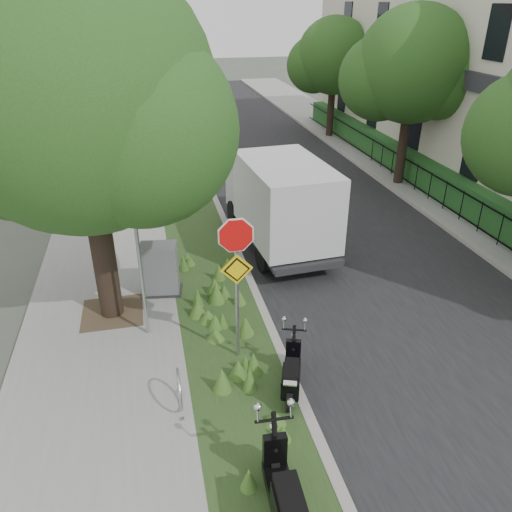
# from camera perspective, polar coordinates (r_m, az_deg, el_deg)

# --- Properties ---
(ground) EXTENTS (120.00, 120.00, 0.00)m
(ground) POSITION_cam_1_polar(r_m,az_deg,el_deg) (10.51, 6.30, -12.59)
(ground) COLOR #4C5147
(ground) RESTS_ON ground
(sidewalk_near) EXTENTS (3.50, 60.00, 0.12)m
(sidewalk_near) POSITION_cam_1_polar(r_m,az_deg,el_deg) (18.83, -16.20, 5.51)
(sidewalk_near) COLOR gray
(sidewalk_near) RESTS_ON ground
(verge) EXTENTS (2.00, 60.00, 0.12)m
(verge) POSITION_cam_1_polar(r_m,az_deg,el_deg) (18.83, -7.82, 6.36)
(verge) COLOR #26431D
(verge) RESTS_ON ground
(kerb_near) EXTENTS (0.20, 60.00, 0.13)m
(kerb_near) POSITION_cam_1_polar(r_m,az_deg,el_deg) (18.93, -4.79, 6.65)
(kerb_near) COLOR #9E9991
(kerb_near) RESTS_ON ground
(road) EXTENTS (7.00, 60.00, 0.01)m
(road) POSITION_cam_1_polar(r_m,az_deg,el_deg) (19.70, 5.41, 7.28)
(road) COLOR black
(road) RESTS_ON ground
(kerb_far) EXTENTS (0.20, 60.00, 0.13)m
(kerb_far) POSITION_cam_1_polar(r_m,az_deg,el_deg) (20.99, 14.65, 7.95)
(kerb_far) COLOR #9E9991
(kerb_far) RESTS_ON ground
(footpath_far) EXTENTS (3.20, 60.00, 0.12)m
(footpath_far) POSITION_cam_1_polar(r_m,az_deg,el_deg) (21.80, 18.68, 8.10)
(footpath_far) COLOR gray
(footpath_far) RESTS_ON ground
(street_tree_main) EXTENTS (6.21, 5.54, 7.66)m
(street_tree_main) POSITION_cam_1_polar(r_m,az_deg,el_deg) (10.67, -19.82, 15.46)
(street_tree_main) COLOR black
(street_tree_main) RESTS_ON ground
(bare_post) EXTENTS (0.08, 0.08, 4.00)m
(bare_post) POSITION_cam_1_polar(r_m,az_deg,el_deg) (10.43, -13.25, 0.41)
(bare_post) COLOR #A5A8AD
(bare_post) RESTS_ON ground
(bike_hoop) EXTENTS (0.06, 0.78, 0.77)m
(bike_hoop) POSITION_cam_1_polar(r_m,az_deg,el_deg) (9.34, -8.76, -14.84)
(bike_hoop) COLOR #A5A8AD
(bike_hoop) RESTS_ON ground
(sign_assembly) EXTENTS (0.94, 0.08, 3.22)m
(sign_assembly) POSITION_cam_1_polar(r_m,az_deg,el_deg) (9.37, -2.25, -0.64)
(sign_assembly) COLOR #A5A8AD
(sign_assembly) RESTS_ON ground
(fence_far) EXTENTS (0.04, 24.00, 1.00)m
(fence_far) POSITION_cam_1_polar(r_m,az_deg,el_deg) (21.13, 16.56, 9.57)
(fence_far) COLOR black
(fence_far) RESTS_ON ground
(hedge_far) EXTENTS (1.00, 24.00, 1.10)m
(hedge_far) POSITION_cam_1_polar(r_m,az_deg,el_deg) (21.47, 18.23, 9.61)
(hedge_far) COLOR #1A4B1F
(hedge_far) RESTS_ON footpath_far
(brick_building) EXTENTS (9.40, 10.40, 8.30)m
(brick_building) POSITION_cam_1_polar(r_m,az_deg,el_deg) (30.40, -27.05, 19.88)
(brick_building) COLOR brown
(brick_building) RESTS_ON ground
(far_tree_b) EXTENTS (4.83, 4.31, 6.56)m
(far_tree_b) POSITION_cam_1_polar(r_m,az_deg,el_deg) (20.29, 17.25, 19.55)
(far_tree_b) COLOR black
(far_tree_b) RESTS_ON ground
(far_tree_c) EXTENTS (4.37, 3.89, 5.93)m
(far_tree_c) POSITION_cam_1_polar(r_m,az_deg,el_deg) (27.56, 8.76, 21.28)
(far_tree_c) COLOR black
(far_tree_c) RESTS_ON ground
(scooter_near) EXTENTS (0.45, 1.95, 0.93)m
(scooter_near) POSITION_cam_1_polar(r_m,az_deg,el_deg) (7.62, 3.45, -26.49)
(scooter_near) COLOR black
(scooter_near) RESTS_ON ground
(scooter_far) EXTENTS (0.69, 1.54, 0.76)m
(scooter_far) POSITION_cam_1_polar(r_m,az_deg,el_deg) (9.49, 4.05, -13.79)
(scooter_far) COLOR black
(scooter_far) RESTS_ON ground
(box_truck) EXTENTS (2.37, 5.27, 2.33)m
(box_truck) POSITION_cam_1_polar(r_m,az_deg,el_deg) (14.67, 2.68, 6.54)
(box_truck) COLOR #262628
(box_truck) RESTS_ON ground
(utility_cabinet) EXTENTS (1.07, 0.79, 1.32)m
(utility_cabinet) POSITION_cam_1_polar(r_m,az_deg,el_deg) (12.57, -10.91, -1.55)
(utility_cabinet) COLOR #262628
(utility_cabinet) RESTS_ON ground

